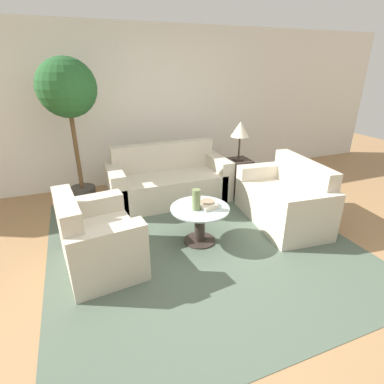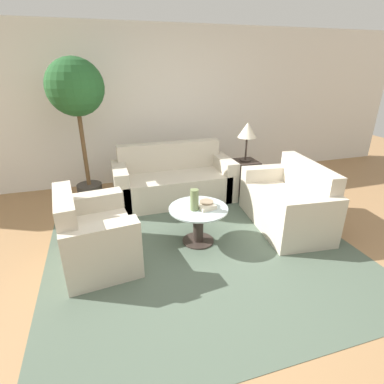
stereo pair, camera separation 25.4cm
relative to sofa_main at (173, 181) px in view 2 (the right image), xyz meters
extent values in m
plane|color=#9E754C|center=(-0.06, -1.91, -0.29)|extent=(14.00, 14.00, 0.00)
cube|color=white|center=(-0.06, 1.03, 1.01)|extent=(10.00, 0.06, 2.60)
cube|color=#4C5B4C|center=(-0.03, -1.33, -0.29)|extent=(3.43, 3.50, 0.01)
cube|color=beige|center=(0.00, -0.08, -0.07)|extent=(1.62, 0.78, 0.43)
cube|color=beige|center=(0.00, 0.22, 0.14)|extent=(1.62, 0.18, 0.86)
cube|color=beige|center=(-0.81, -0.08, 0.02)|extent=(0.20, 0.78, 0.63)
cube|color=beige|center=(0.81, -0.08, 0.02)|extent=(0.20, 0.78, 0.63)
cube|color=beige|center=(-1.16, -1.36, -0.07)|extent=(0.80, 0.87, 0.43)
cube|color=beige|center=(-1.43, -1.39, 0.12)|extent=(0.27, 0.80, 0.82)
cube|color=beige|center=(-1.12, -1.75, 0.02)|extent=(0.73, 0.28, 0.63)
cube|color=beige|center=(-1.21, -0.97, 0.02)|extent=(0.73, 0.28, 0.63)
cube|color=beige|center=(1.19, -1.26, -0.07)|extent=(0.85, 1.22, 0.43)
cube|color=beige|center=(1.46, -1.28, 0.13)|extent=(0.29, 1.16, 0.84)
cube|color=beige|center=(1.24, -0.68, 0.02)|extent=(0.76, 0.27, 0.63)
cube|color=beige|center=(1.13, -1.83, 0.02)|extent=(0.76, 0.27, 0.63)
cylinder|color=#332823|center=(-0.03, -1.33, -0.28)|extent=(0.38, 0.38, 0.02)
cylinder|color=#332823|center=(-0.03, -1.33, -0.07)|extent=(0.12, 0.12, 0.44)
cylinder|color=#B2C6C6|center=(-0.03, -1.33, 0.16)|extent=(0.69, 0.69, 0.02)
cube|color=#332823|center=(1.19, -0.07, -0.02)|extent=(0.39, 0.39, 0.54)
cylinder|color=#332823|center=(1.19, -0.07, 0.26)|extent=(0.18, 0.18, 0.02)
cylinder|color=#332823|center=(1.19, -0.07, 0.45)|extent=(0.03, 0.03, 0.36)
cone|color=beige|center=(1.19, -0.07, 0.75)|extent=(0.29, 0.29, 0.23)
cylinder|color=#3D3833|center=(-1.26, 0.25, -0.14)|extent=(0.37, 0.37, 0.29)
cylinder|color=brown|center=(-1.26, 0.25, 0.60)|extent=(0.06, 0.06, 1.19)
sphere|color=#235628|center=(-1.26, 0.25, 1.41)|extent=(0.77, 0.77, 0.77)
cylinder|color=#6B7A4C|center=(-0.09, -1.36, 0.29)|extent=(0.10, 0.10, 0.25)
cylinder|color=gray|center=(0.08, -1.31, 0.20)|extent=(0.16, 0.16, 0.06)
cube|color=beige|center=(0.06, -1.39, 0.19)|extent=(0.21, 0.16, 0.04)
camera|label=1|loc=(-1.26, -4.18, 1.68)|focal=28.00mm
camera|label=2|loc=(-1.02, -4.27, 1.68)|focal=28.00mm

